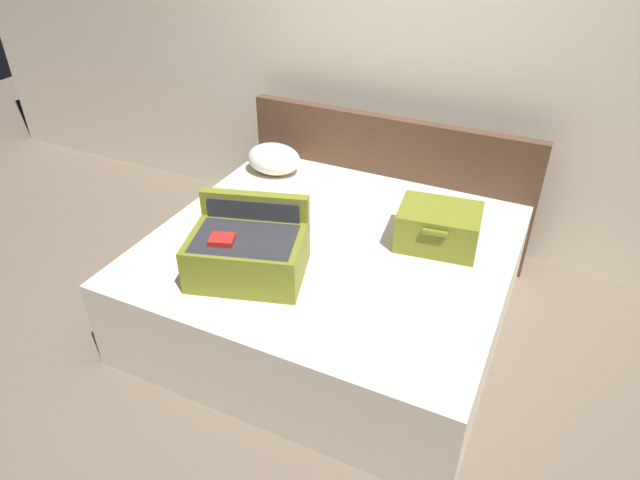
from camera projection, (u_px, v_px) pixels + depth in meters
name	position (u px, v px, depth m)	size (l,w,h in m)	color
ground_plane	(301.00, 357.00, 3.21)	(12.00, 12.00, 0.00)	#6B5B4C
back_wall	(409.00, 57.00, 3.74)	(8.00, 0.10, 2.60)	beige
bed	(330.00, 281.00, 3.36)	(2.00, 1.85, 0.56)	beige
headboard	(386.00, 183.00, 3.97)	(2.05, 0.08, 0.98)	#4C3323
hard_case_large	(248.00, 251.00, 2.88)	(0.68, 0.59, 0.38)	olive
hard_case_medium	(438.00, 227.00, 3.13)	(0.49, 0.40, 0.23)	olive
pillow_near_headboard	(274.00, 159.00, 3.90)	(0.39, 0.29, 0.21)	white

